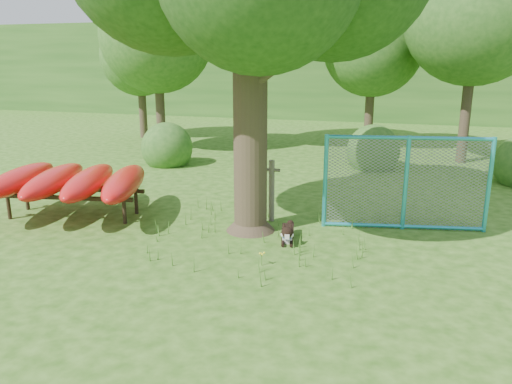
# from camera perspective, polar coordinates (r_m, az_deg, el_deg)

# --- Properties ---
(ground) EXTENTS (80.00, 80.00, 0.00)m
(ground) POSITION_cam_1_polar(r_m,az_deg,el_deg) (9.48, -3.30, -7.56)
(ground) COLOR #275410
(ground) RESTS_ON ground
(wooden_post) EXTENTS (0.39, 0.13, 1.42)m
(wooden_post) POSITION_cam_1_polar(r_m,az_deg,el_deg) (11.38, 1.80, 0.32)
(wooden_post) COLOR #635A4A
(wooden_post) RESTS_ON ground
(kayak_rack) EXTENTS (4.22, 3.77, 1.12)m
(kayak_rack) POSITION_cam_1_polar(r_m,az_deg,el_deg) (12.45, -20.36, 1.17)
(kayak_rack) COLOR black
(kayak_rack) RESTS_ON ground
(husky_dog) EXTENTS (0.42, 1.06, 0.47)m
(husky_dog) POSITION_cam_1_polar(r_m,az_deg,el_deg) (10.29, 3.64, -4.73)
(husky_dog) COLOR black
(husky_dog) RESTS_ON ground
(fence_section) EXTENTS (3.49, 0.74, 3.45)m
(fence_section) POSITION_cam_1_polar(r_m,az_deg,el_deg) (11.22, 16.74, 0.97)
(fence_section) COLOR #279DB7
(fence_section) RESTS_ON ground
(wildflower_clump) EXTENTS (0.12, 0.10, 0.26)m
(wildflower_clump) POSITION_cam_1_polar(r_m,az_deg,el_deg) (9.07, 0.64, -7.17)
(wildflower_clump) COLOR #4C8029
(wildflower_clump) RESTS_ON ground
(bg_tree_a) EXTENTS (4.40, 4.40, 6.70)m
(bg_tree_a) POSITION_cam_1_polar(r_m,az_deg,el_deg) (20.58, -11.28, 17.05)
(bg_tree_a) COLOR #362A1D
(bg_tree_a) RESTS_ON ground
(bg_tree_b) EXTENTS (5.20, 5.20, 8.22)m
(bg_tree_b) POSITION_cam_1_polar(r_m,az_deg,el_deg) (21.19, 0.24, 20.31)
(bg_tree_b) COLOR #362A1D
(bg_tree_b) RESTS_ON ground
(bg_tree_c) EXTENTS (4.00, 4.00, 6.12)m
(bg_tree_c) POSITION_cam_1_polar(r_m,az_deg,el_deg) (21.27, 13.22, 15.86)
(bg_tree_c) COLOR #362A1D
(bg_tree_c) RESTS_ON ground
(bg_tree_d) EXTENTS (4.80, 4.80, 7.50)m
(bg_tree_d) POSITION_cam_1_polar(r_m,az_deg,el_deg) (19.36, 23.86, 18.06)
(bg_tree_d) COLOR #362A1D
(bg_tree_d) RESTS_ON ground
(bg_tree_f) EXTENTS (3.60, 3.60, 5.55)m
(bg_tree_f) POSITION_cam_1_polar(r_m,az_deg,el_deg) (24.40, -13.15, 14.81)
(bg_tree_f) COLOR #362A1D
(bg_tree_f) RESTS_ON ground
(shrub_left) EXTENTS (1.80, 1.80, 1.80)m
(shrub_left) POSITION_cam_1_polar(r_m,az_deg,el_deg) (18.02, -10.05, 3.10)
(shrub_left) COLOR #2A591D
(shrub_left) RESTS_ON ground
(shrub_mid) EXTENTS (1.80, 1.80, 1.80)m
(shrub_mid) POSITION_cam_1_polar(r_m,az_deg,el_deg) (17.62, 13.11, 2.67)
(shrub_mid) COLOR #2A591D
(shrub_mid) RESTS_ON ground
(wooded_hillside) EXTENTS (80.00, 12.00, 6.00)m
(wooded_hillside) POSITION_cam_1_polar(r_m,az_deg,el_deg) (36.34, 12.44, 13.60)
(wooded_hillside) COLOR #2A591D
(wooded_hillside) RESTS_ON ground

